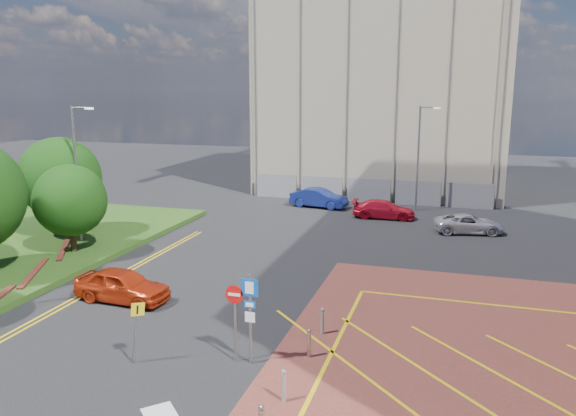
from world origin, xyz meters
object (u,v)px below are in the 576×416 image
at_px(car_blue_back, 319,198).
at_px(car_silver_back, 469,224).
at_px(lamp_back, 419,154).
at_px(warning_sign, 135,325).
at_px(car_red_left, 122,285).
at_px(tree_d, 60,178).
at_px(car_red_back, 384,209).
at_px(tree_c, 70,200).
at_px(lamp_left_far, 77,169).
at_px(sign_cluster, 244,309).

xyz_separation_m(car_blue_back, car_silver_back, (11.32, -5.09, -0.14)).
relative_size(lamp_back, warning_sign, 3.56).
bearing_deg(car_red_left, tree_d, 52.33).
distance_m(warning_sign, car_silver_back, 24.66).
bearing_deg(car_blue_back, car_red_back, -104.73).
distance_m(tree_d, car_red_back, 22.04).
relative_size(tree_c, car_blue_back, 1.08).
distance_m(lamp_back, car_blue_back, 8.43).
bearing_deg(tree_d, lamp_left_far, -25.68).
distance_m(lamp_back, sign_cluster, 27.38).
bearing_deg(car_red_left, lamp_left_far, 49.00).
xyz_separation_m(tree_c, sign_cluster, (13.80, -9.02, -1.24)).
bearing_deg(car_red_back, tree_d, 119.44).
height_order(tree_c, car_red_left, tree_c).
height_order(lamp_left_far, car_red_left, lamp_left_far).
bearing_deg(car_blue_back, tree_c, 158.20).
distance_m(lamp_left_far, lamp_back, 24.46).
distance_m(tree_d, lamp_left_far, 2.44).
distance_m(sign_cluster, car_silver_back, 22.25).
xyz_separation_m(sign_cluster, car_red_left, (-7.28, 3.81, -1.22)).
relative_size(tree_d, sign_cluster, 1.90).
xyz_separation_m(tree_c, car_red_left, (6.51, -5.21, -2.46)).
height_order(tree_d, lamp_left_far, lamp_left_far).
height_order(lamp_left_far, sign_cluster, lamp_left_far).
distance_m(car_red_left, car_red_back, 21.73).
distance_m(tree_c, car_red_left, 8.69).
distance_m(tree_c, car_red_back, 21.41).
height_order(lamp_left_far, car_blue_back, lamp_left_far).
relative_size(car_red_back, car_silver_back, 1.02).
relative_size(car_blue_back, car_silver_back, 1.03).
height_order(lamp_back, car_red_left, lamp_back).
bearing_deg(lamp_back, lamp_left_far, -139.14).
bearing_deg(sign_cluster, car_blue_back, 98.24).
bearing_deg(car_red_left, car_red_back, -21.23).
relative_size(tree_d, car_blue_back, 1.33).
xyz_separation_m(warning_sign, car_red_back, (5.18, 24.75, -0.77)).
distance_m(lamp_back, car_silver_back, 8.11).
bearing_deg(warning_sign, car_silver_back, 63.34).
bearing_deg(tree_d, car_blue_back, 46.96).
xyz_separation_m(lamp_left_far, sign_cluster, (14.72, -11.02, -2.71)).
bearing_deg(car_silver_back, car_red_left, 127.17).
relative_size(lamp_left_far, car_silver_back, 1.82).
bearing_deg(lamp_left_far, car_red_back, 37.54).
bearing_deg(tree_d, sign_cluster, -35.58).
xyz_separation_m(lamp_left_far, car_red_back, (16.39, 12.59, -4.01)).
height_order(tree_d, car_red_back, tree_d).
bearing_deg(lamp_left_far, tree_c, -65.29).
xyz_separation_m(lamp_back, sign_cluster, (-3.78, -27.02, -2.41)).
bearing_deg(car_silver_back, car_red_back, 53.35).
xyz_separation_m(tree_c, car_silver_back, (21.35, 11.87, -2.58)).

